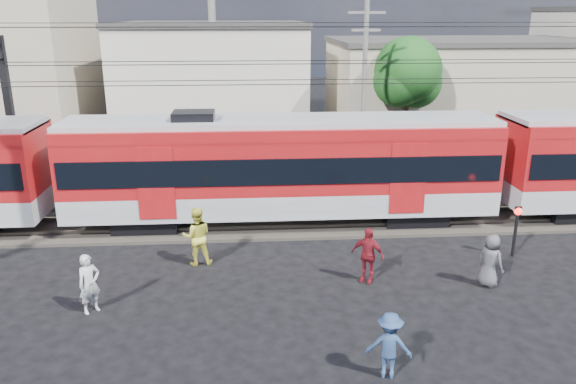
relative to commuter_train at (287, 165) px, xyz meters
name	(u,v)px	position (x,y,z in m)	size (l,w,h in m)	color
ground	(240,339)	(-1.74, -8.00, -2.40)	(120.00, 120.00, 0.00)	black
track_bed	(242,224)	(-1.74, 0.00, -2.34)	(70.00, 3.40, 0.12)	#2D2823
rail_near	(242,228)	(-1.74, -0.75, -2.22)	(70.00, 0.12, 0.12)	#59544C
rail_far	(242,214)	(-1.74, 0.75, -2.22)	(70.00, 0.12, 0.12)	#59544C
commuter_train	(287,165)	(0.00, 0.00, 0.00)	(50.30, 3.08, 4.17)	black
building_midwest	(214,77)	(-3.74, 19.00, 1.25)	(12.24, 12.24, 7.30)	beige
building_mideast	(456,88)	(12.26, 16.00, 0.75)	(16.32, 10.20, 6.30)	tan
utility_pole_mid	(364,84)	(4.26, 7.00, 2.13)	(1.80, 0.24, 8.50)	slate
tree_near	(410,75)	(7.44, 10.09, 2.26)	(3.82, 3.64, 6.72)	#382619
pedestrian_a	(89,284)	(-5.84, -6.34, -1.55)	(0.62, 0.41, 1.69)	silver
pedestrian_b	(197,236)	(-3.17, -3.42, -1.43)	(0.95, 0.74, 1.95)	#D6D143
pedestrian_c	(389,345)	(1.64, -9.76, -1.61)	(1.03, 0.59, 1.59)	navy
pedestrian_d	(367,255)	(2.11, -5.03, -1.53)	(1.03, 0.43, 1.75)	maroon
pedestrian_e	(491,260)	(5.74, -5.58, -1.58)	(0.80, 0.52, 1.65)	#4C4B51
crossing_signal	(517,222)	(7.44, -3.55, -1.16)	(0.26, 0.26, 1.79)	black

